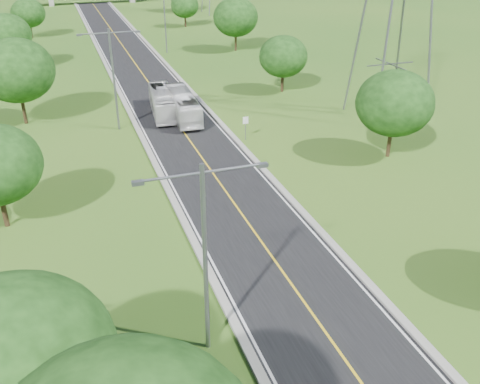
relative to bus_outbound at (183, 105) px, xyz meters
name	(u,v)px	position (x,y,z in m)	size (l,w,h in m)	color
ground	(151,86)	(-0.96, 13.94, -1.46)	(260.00, 260.00, 0.00)	#285919
road	(143,74)	(-0.96, 19.94, -1.43)	(8.00, 150.00, 0.06)	black
curb_left	(111,76)	(-5.21, 19.94, -1.35)	(0.50, 150.00, 0.22)	gray
curb_right	(173,71)	(3.29, 19.94, -1.35)	(0.50, 150.00, 0.22)	gray
speed_limit_sign	(246,124)	(4.24, -8.08, 0.14)	(0.55, 0.09, 2.40)	slate
streetlight_near_left	(205,246)	(-6.96, -34.06, 4.48)	(5.90, 0.25, 10.00)	slate
streetlight_mid_left	(113,71)	(-6.96, -1.06, 4.48)	(5.90, 0.25, 10.00)	slate
streetlight_far_right	(165,14)	(5.04, 31.94, 4.48)	(5.90, 0.25, 10.00)	slate
tree_la	(16,362)	(-14.96, -38.06, 3.80)	(7.14, 7.14, 8.30)	black
tree_lc	(16,70)	(-15.96, 3.94, 4.11)	(7.56, 7.56, 8.79)	black
tree_ld	(6,35)	(-17.96, 27.94, 3.49)	(6.72, 6.72, 7.82)	black
tree_le	(28,13)	(-15.46, 51.94, 2.87)	(5.88, 5.88, 6.84)	black
tree_rb	(395,103)	(15.04, -16.06, 3.49)	(6.72, 6.72, 7.82)	black
tree_rc	(283,56)	(14.04, 5.94, 2.87)	(5.88, 5.88, 6.84)	black
tree_rd	(236,17)	(16.04, 29.94, 3.80)	(7.14, 7.14, 8.30)	black
tree_re	(185,6)	(13.54, 53.94, 2.56)	(5.46, 5.46, 6.35)	black
bus_outbound	(183,105)	(0.00, 0.00, 0.00)	(2.36, 10.08, 2.81)	silver
bus_inbound	(162,102)	(-1.76, 2.03, -0.06)	(2.26, 9.65, 2.69)	silver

